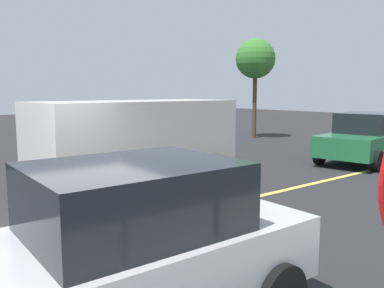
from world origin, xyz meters
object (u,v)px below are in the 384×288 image
at_px(car_silver_near_curb, 121,249).
at_px(tree_centre_verge, 255,60).
at_px(white_van, 137,138).
at_px(car_green_behind_van, 365,138).

height_order(car_silver_near_curb, tree_centre_verge, tree_centre_verge).
xyz_separation_m(white_van, tree_centre_verge, (10.51, 5.90, 2.83)).
bearing_deg(car_silver_near_curb, tree_centre_verge, 39.02).
height_order(white_van, car_silver_near_curb, white_van).
relative_size(car_silver_near_curb, car_green_behind_van, 0.93).
distance_m(white_van, car_green_behind_van, 8.31).
bearing_deg(tree_centre_verge, white_van, -150.68).
relative_size(car_green_behind_van, tree_centre_verge, 0.88).
height_order(car_silver_near_curb, car_green_behind_van, car_silver_near_curb).
relative_size(white_van, car_silver_near_curb, 1.27).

